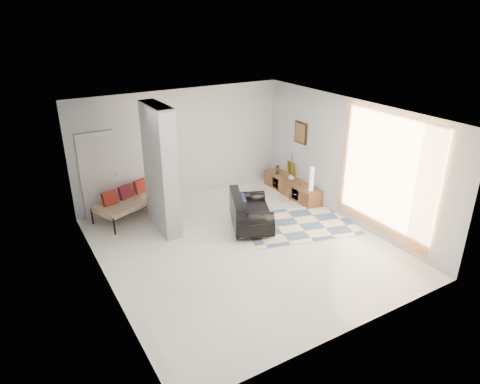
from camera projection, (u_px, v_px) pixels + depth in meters
floor at (243, 246)px, 8.90m from camera, size 6.00×6.00×0.00m
ceiling at (244, 113)px, 7.79m from camera, size 6.00×6.00×0.00m
wall_back at (182, 145)px, 10.71m from camera, size 6.00×0.00×6.00m
wall_front at (354, 254)px, 5.97m from camera, size 6.00×0.00×6.00m
wall_left at (101, 216)px, 7.06m from camera, size 0.00×6.00×6.00m
wall_right at (348, 161)px, 9.63m from camera, size 0.00×6.00×6.00m
partition_column at (161, 170)px, 9.09m from camera, size 0.35×1.20×2.80m
hallway_door at (99, 175)px, 9.85m from camera, size 0.85×0.06×2.04m
curtain at (385, 175)px, 8.66m from camera, size 0.00×2.55×2.55m
wall_art at (301, 133)px, 10.86m from camera, size 0.04×0.45×0.55m
media_console at (292, 187)px, 11.34m from camera, size 0.45×1.99×0.80m
loveseat at (248, 213)px, 9.55m from camera, size 1.32×1.63×0.76m
daybed at (135, 199)px, 10.13m from camera, size 2.14×1.51×0.77m
area_rug at (298, 224)px, 9.80m from camera, size 2.83×2.25×0.01m
cylinder_lamp at (312, 179)px, 10.50m from camera, size 0.11×0.11×0.61m
bronze_figurine at (278, 169)px, 11.66m from camera, size 0.13×0.13×0.24m
vase at (291, 178)px, 11.18m from camera, size 0.19×0.19×0.17m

